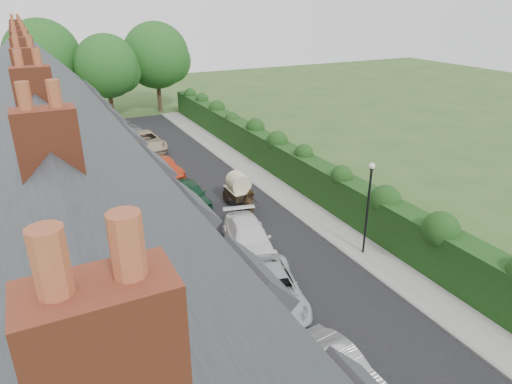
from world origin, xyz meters
The scene contains 22 objects.
ground centered at (0.00, 0.00, 0.00)m, with size 140.00×140.00×0.00m, color #2D4C1E.
road centered at (-0.50, 11.00, 0.01)m, with size 6.00×58.00×0.02m, color black.
pavement_hedge_side centered at (3.60, 11.00, 0.06)m, with size 2.20×58.00×0.12m, color gray.
pavement_house_side centered at (-4.35, 11.00, 0.06)m, with size 1.70×58.00×0.12m, color gray.
kerb_hedge_side centered at (2.55, 11.00, 0.07)m, with size 0.18×58.00×0.13m, color gray.
kerb_house_side centered at (-3.55, 11.00, 0.07)m, with size 0.18×58.00×0.13m, color gray.
hedge centered at (5.40, 11.00, 1.60)m, with size 2.10×58.00×2.85m.
terrace_row centered at (-10.87, 9.98, 4.47)m, with size 9.05×40.50×11.50m.
garden_wall_row centered at (-5.35, 10.00, 0.46)m, with size 0.35×40.35×1.10m.
lamppost centered at (3.40, 4.00, 3.30)m, with size 0.32×0.32×5.16m.
tree_far_left centered at (-2.65, 40.08, 5.71)m, with size 7.14×6.80×9.29m.
tree_far_right centered at (3.39, 42.08, 6.31)m, with size 7.98×7.60×10.31m.
tree_far_back centered at (-8.59, 43.08, 6.62)m, with size 8.40×8.00×10.82m.
car_silver_a centered at (-3.00, -2.61, 0.65)m, with size 1.37×3.94×1.30m, color #9B9CA0.
car_silver_b centered at (-2.95, 2.42, 0.74)m, with size 2.44×5.30×1.47m, color #B8BBC0.
car_white centered at (-1.93, 7.00, 0.78)m, with size 2.20×5.40×1.57m, color white.
car_green centered at (-2.71, 14.21, 0.75)m, with size 1.77×4.39×1.50m, color #10381F.
car_red centered at (-2.91, 20.11, 0.70)m, with size 1.48×4.25×1.40m, color maroon.
car_beige centered at (-2.39, 27.40, 0.79)m, with size 2.62×5.68×1.58m, color tan.
car_grey centered at (-2.99, 29.79, 0.80)m, with size 2.23×5.49×1.59m, color slate.
horse centered at (0.10, 10.77, 0.78)m, with size 0.84×1.85×1.56m, color #432E18.
horse_cart centered at (0.10, 12.76, 1.28)m, with size 1.40×3.10×2.24m.
Camera 1 is at (-11.15, -12.34, 12.58)m, focal length 32.00 mm.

